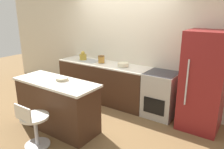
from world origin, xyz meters
TOP-DOWN VIEW (x-y plane):
  - ground_plane at (0.00, 0.00)m, footprint 14.00×14.00m
  - wall_back at (0.00, 0.68)m, footprint 8.00×0.06m
  - back_counter at (-0.34, 0.33)m, footprint 2.28×0.63m
  - kitchen_island at (-0.25, -1.19)m, footprint 1.62×0.63m
  - oven_range at (1.11, 0.33)m, footprint 0.61×0.64m
  - refrigerator at (1.90, 0.30)m, footprint 0.70×0.72m
  - stool_chair at (-0.10, -1.81)m, footprint 0.45×0.45m
  - kettle at (-0.94, 0.32)m, footprint 0.17×0.17m
  - mixing_bowl at (0.22, 0.32)m, footprint 0.24×0.24m
  - canister_jar at (-0.38, 0.32)m, footprint 0.16×0.16m
  - fruit_bowl at (-0.18, -1.09)m, footprint 0.22×0.22m

SIDE VIEW (x-z plane):
  - ground_plane at x=0.00m, z-range 0.00..0.00m
  - stool_chair at x=-0.10m, z-range -0.01..0.76m
  - back_counter at x=-0.34m, z-range 0.00..0.92m
  - kitchen_island at x=-0.25m, z-range 0.00..0.91m
  - oven_range at x=1.11m, z-range 0.00..0.92m
  - refrigerator at x=1.90m, z-range 0.00..1.79m
  - fruit_bowl at x=-0.18m, z-range 0.91..0.96m
  - mixing_bowl at x=0.22m, z-range 0.92..1.00m
  - canister_jar at x=-0.38m, z-range 0.92..1.08m
  - kettle at x=-0.94m, z-range 0.90..1.11m
  - wall_back at x=0.00m, z-range 0.00..2.60m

